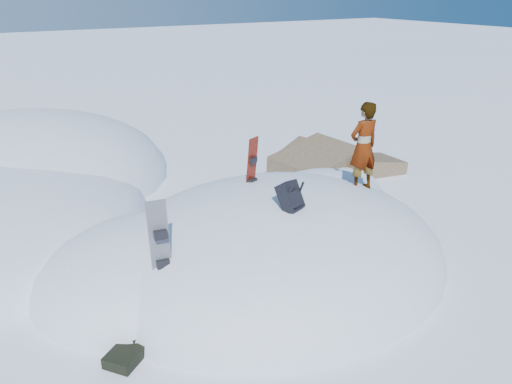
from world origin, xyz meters
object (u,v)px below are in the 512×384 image
snowboard_dark (161,252)px  person (363,147)px  snowboard_red (252,173)px  backpack (291,197)px

snowboard_dark → person: bearing=15.2°
snowboard_red → backpack: 1.52m
snowboard_red → person: (2.07, -0.89, 0.43)m
snowboard_dark → backpack: snowboard_dark is taller
snowboard_red → backpack: bearing=-118.8°
person → snowboard_red: bearing=-21.2°
snowboard_red → person: person is taller
backpack → person: bearing=-3.8°
snowboard_dark → backpack: (2.34, -0.13, 0.45)m
snowboard_dark → backpack: bearing=5.7°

